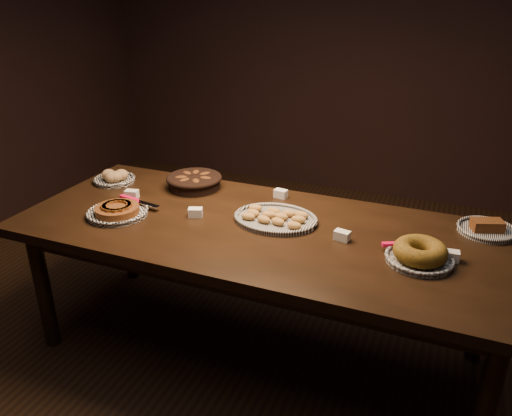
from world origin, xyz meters
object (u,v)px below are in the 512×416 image
at_px(madeleine_platter, 275,218).
at_px(bundt_cake_plate, 420,254).
at_px(buffet_table, 259,240).
at_px(apple_tart_plate, 118,211).

distance_m(madeleine_platter, bundt_cake_plate, 0.71).
distance_m(buffet_table, apple_tart_plate, 0.74).
xyz_separation_m(buffet_table, bundt_cake_plate, (0.75, -0.06, 0.11)).
height_order(buffet_table, apple_tart_plate, apple_tart_plate).
height_order(buffet_table, bundt_cake_plate, bundt_cake_plate).
bearing_deg(bundt_cake_plate, madeleine_platter, 179.76).
bearing_deg(apple_tart_plate, bundt_cake_plate, 10.28).
xyz_separation_m(apple_tart_plate, madeleine_platter, (0.77, 0.24, -0.00)).
relative_size(apple_tart_plate, madeleine_platter, 0.78).
bearing_deg(buffet_table, madeleine_platter, 57.12).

